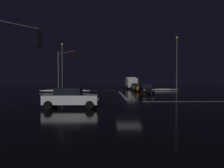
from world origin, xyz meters
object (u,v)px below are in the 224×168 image
Objects in this scene: sedan_black at (146,89)px; streetlamp_left_near at (62,64)px; streetlamp_right_near at (177,61)px; box_truck at (131,82)px; traffic_signal_nw at (65,65)px; sedan_green at (135,87)px; sedan_white_crossing at (71,98)px; sedan_orange at (140,87)px.

sedan_black is 15.60m from streetlamp_left_near.
streetlamp_right_near is (6.25, 2.68, 5.05)m from sedan_black.
traffic_signal_nw is (-12.52, -22.53, 2.80)m from box_truck.
streetlamp_left_near is at bearing 169.70° from sedan_black.
box_truck is (-0.16, 7.18, 0.91)m from sedan_green.
box_truck is at bearing 90.79° from sedan_black.
streetlamp_right_near is 20.99m from streetlamp_left_near.
sedan_black and sedan_white_crossing have the same top height.
sedan_black is 18.78m from box_truck.
sedan_white_crossing is at bearing -74.13° from streetlamp_left_near.
sedan_green is 17.68m from streetlamp_left_near.
traffic_signal_nw is 0.73× the size of streetlamp_left_near.
sedan_orange is 8.79m from streetlamp_right_near.
sedan_green is 12.04m from streetlamp_right_near.
sedan_orange is at bearing 67.58° from sedan_white_crossing.
streetlamp_left_near is at bearing 180.00° from streetlamp_right_near.
sedan_orange is 24.43m from sedan_white_crossing.
streetlamp_left_near is (-5.41, 19.03, 4.38)m from sedan_white_crossing.
sedan_black is 0.66× the size of traffic_signal_nw.
sedan_black is 0.52× the size of box_truck.
streetlamp_right_near reaches higher than sedan_orange.
sedan_black is 1.00× the size of sedan_white_crossing.
box_truck is at bearing 75.53° from sedan_white_crossing.
box_truck is 1.91× the size of sedan_white_crossing.
sedan_green is 29.42m from sedan_white_crossing.
streetlamp_right_near reaches higher than sedan_black.
sedan_green is (-0.10, 11.58, 0.00)m from sedan_black.
sedan_orange is 15.77m from streetlamp_left_near.
box_truck is at bearing 91.18° from sedan_orange.
sedan_black and sedan_orange have the same top height.
streetlamp_right_near is at bearing -0.00° from streetlamp_left_near.
sedan_black is at bearing 60.33° from sedan_white_crossing.
streetlamp_left_near is (-14.63, -8.90, 4.38)m from sedan_green.
streetlamp_right_near reaches higher than streetlamp_left_near.
streetlamp_left_near is at bearing 106.83° from traffic_signal_nw.
box_truck is at bearing 60.94° from traffic_signal_nw.
sedan_green is 1.00× the size of sedan_white_crossing.
streetlamp_left_near is (-20.98, 0.00, -0.68)m from streetlamp_right_near.
sedan_white_crossing is 25.10m from streetlamp_right_near.
sedan_white_crossing is at bearing -104.47° from box_truck.
sedan_orange is 0.52× the size of box_truck.
sedan_orange is 16.65m from traffic_signal_nw.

